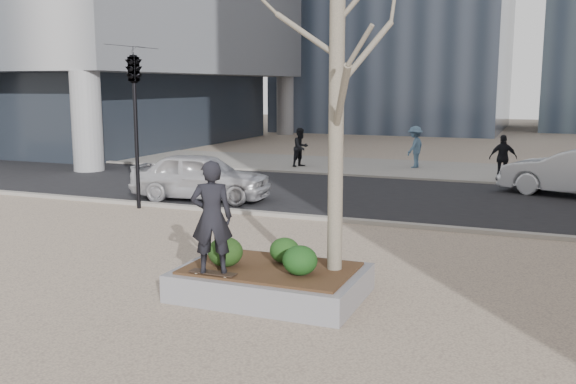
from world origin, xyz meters
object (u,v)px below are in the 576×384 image
at_px(planter, 271,282).
at_px(police_car, 201,176).
at_px(skateboard, 213,274).
at_px(skateboarder, 212,217).

bearing_deg(planter, police_car, 126.63).
height_order(skateboard, skateboarder, skateboarder).
xyz_separation_m(planter, skateboard, (-0.69, -0.72, 0.26)).
xyz_separation_m(planter, police_car, (-5.48, 7.37, 0.51)).
bearing_deg(police_car, skateboard, -156.73).
relative_size(skateboard, skateboarder, 0.44).
bearing_deg(skateboarder, police_car, -83.07).
relative_size(skateboard, police_car, 0.19).
height_order(planter, police_car, police_car).
distance_m(skateboarder, police_car, 9.42).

